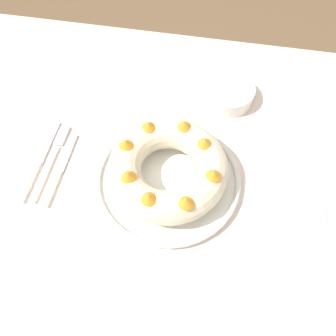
{
  "coord_description": "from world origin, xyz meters",
  "views": [
    {
      "loc": [
        0.08,
        -0.32,
        1.38
      ],
      "look_at": [
        0.02,
        0.03,
        0.78
      ],
      "focal_mm": 35.0,
      "sensor_mm": 36.0,
      "label": 1
    }
  ],
  "objects_px": {
    "serving_dish": "(168,179)",
    "fork": "(53,156)",
    "cake_knife": "(58,174)",
    "bundt_cake": "(168,168)",
    "side_bowl": "(227,93)",
    "serving_knife": "(37,165)",
    "napkin": "(287,216)"
  },
  "relations": [
    {
      "from": "serving_dish",
      "to": "cake_knife",
      "type": "distance_m",
      "value": 0.25
    },
    {
      "from": "serving_dish",
      "to": "fork",
      "type": "relative_size",
      "value": 1.55
    },
    {
      "from": "fork",
      "to": "side_bowl",
      "type": "bearing_deg",
      "value": 35.4
    },
    {
      "from": "fork",
      "to": "side_bowl",
      "type": "distance_m",
      "value": 0.47
    },
    {
      "from": "napkin",
      "to": "side_bowl",
      "type": "bearing_deg",
      "value": 116.88
    },
    {
      "from": "serving_knife",
      "to": "side_bowl",
      "type": "bearing_deg",
      "value": 40.2
    },
    {
      "from": "bundt_cake",
      "to": "serving_knife",
      "type": "relative_size",
      "value": 1.12
    },
    {
      "from": "fork",
      "to": "serving_dish",
      "type": "bearing_deg",
      "value": -1.82
    },
    {
      "from": "serving_dish",
      "to": "bundt_cake",
      "type": "relative_size",
      "value": 1.27
    },
    {
      "from": "serving_dish",
      "to": "fork",
      "type": "height_order",
      "value": "serving_dish"
    },
    {
      "from": "serving_dish",
      "to": "bundt_cake",
      "type": "distance_m",
      "value": 0.05
    },
    {
      "from": "fork",
      "to": "napkin",
      "type": "bearing_deg",
      "value": -4.22
    },
    {
      "from": "serving_knife",
      "to": "side_bowl",
      "type": "xyz_separation_m",
      "value": [
        0.41,
        0.29,
        0.02
      ]
    },
    {
      "from": "serving_knife",
      "to": "napkin",
      "type": "relative_size",
      "value": 1.42
    },
    {
      "from": "bundt_cake",
      "to": "side_bowl",
      "type": "height_order",
      "value": "bundt_cake"
    },
    {
      "from": "serving_dish",
      "to": "napkin",
      "type": "xyz_separation_m",
      "value": [
        0.27,
        -0.04,
        -0.01
      ]
    },
    {
      "from": "fork",
      "to": "cake_knife",
      "type": "bearing_deg",
      "value": -56.17
    },
    {
      "from": "fork",
      "to": "napkin",
      "type": "xyz_separation_m",
      "value": [
        0.55,
        -0.06,
        -0.0
      ]
    },
    {
      "from": "cake_knife",
      "to": "serving_knife",
      "type": "bearing_deg",
      "value": 173.22
    },
    {
      "from": "bundt_cake",
      "to": "serving_knife",
      "type": "bearing_deg",
      "value": -177.11
    },
    {
      "from": "bundt_cake",
      "to": "napkin",
      "type": "xyz_separation_m",
      "value": [
        0.27,
        -0.04,
        -0.06
      ]
    },
    {
      "from": "serving_dish",
      "to": "cake_knife",
      "type": "relative_size",
      "value": 1.64
    },
    {
      "from": "fork",
      "to": "serving_knife",
      "type": "bearing_deg",
      "value": -128.66
    },
    {
      "from": "bundt_cake",
      "to": "cake_knife",
      "type": "bearing_deg",
      "value": -173.53
    },
    {
      "from": "fork",
      "to": "bundt_cake",
      "type": "bearing_deg",
      "value": -1.84
    },
    {
      "from": "fork",
      "to": "napkin",
      "type": "relative_size",
      "value": 1.3
    },
    {
      "from": "cake_knife",
      "to": "side_bowl",
      "type": "relative_size",
      "value": 1.42
    },
    {
      "from": "fork",
      "to": "cake_knife",
      "type": "relative_size",
      "value": 1.06
    },
    {
      "from": "napkin",
      "to": "bundt_cake",
      "type": "bearing_deg",
      "value": 171.74
    },
    {
      "from": "serving_dish",
      "to": "napkin",
      "type": "distance_m",
      "value": 0.27
    },
    {
      "from": "bundt_cake",
      "to": "napkin",
      "type": "relative_size",
      "value": 1.59
    },
    {
      "from": "bundt_cake",
      "to": "fork",
      "type": "relative_size",
      "value": 1.22
    }
  ]
}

